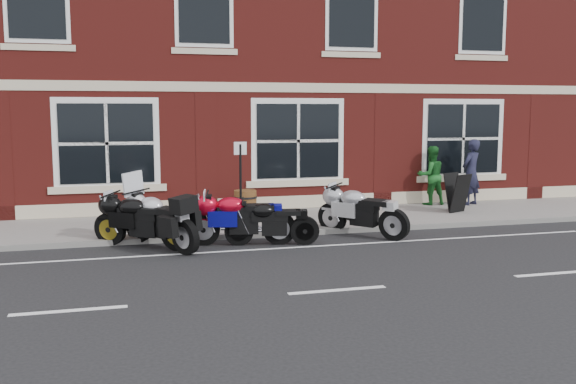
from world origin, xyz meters
name	(u,v)px	position (x,y,z in m)	size (l,w,h in m)	color
ground	(288,250)	(0.00, 0.00, 0.00)	(80.00, 80.00, 0.00)	black
sidewalk	(256,222)	(0.00, 3.00, 0.06)	(30.00, 3.00, 0.12)	slate
kerb	(271,234)	(0.00, 1.42, 0.06)	(30.00, 0.16, 0.12)	slate
pub_building	(209,17)	(0.00, 10.50, 6.00)	(24.00, 12.00, 12.00)	maroon
moto_touring_silver	(159,218)	(-2.47, 0.90, 0.63)	(1.36, 2.06, 1.54)	black
moto_sport_red	(239,217)	(-0.85, 0.78, 0.59)	(2.26, 0.60, 1.03)	black
moto_sport_black	(142,219)	(-2.82, 1.03, 0.59)	(1.95, 1.42, 1.03)	black
moto_sport_silver	(361,210)	(1.97, 1.00, 0.59)	(1.52, 1.89, 1.03)	black
moto_naked_black	(270,221)	(-0.23, 0.60, 0.51)	(1.96, 0.54, 0.89)	black
pedestrian_left	(471,172)	(6.44, 3.89, 1.05)	(0.68, 0.45, 1.87)	black
pedestrian_right	(431,175)	(5.34, 4.20, 0.96)	(0.81, 0.63, 1.67)	#195A20
a_board_sign	(457,193)	(5.40, 2.83, 0.63)	(0.62, 0.41, 1.03)	black
barrel_planter	(245,203)	(-0.16, 3.58, 0.45)	(0.60, 0.60, 0.67)	#453112
parking_sign	(241,180)	(-0.65, 1.57, 1.27)	(0.28, 0.05, 2.00)	black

